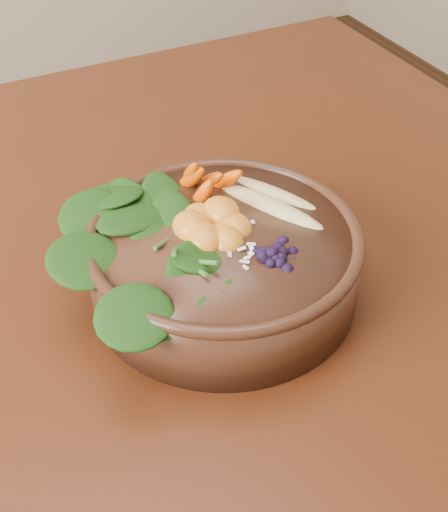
{
  "coord_description": "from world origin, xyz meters",
  "views": [
    {
      "loc": [
        0.05,
        -0.61,
        1.25
      ],
      "look_at": [
        0.29,
        -0.12,
        0.8
      ],
      "focal_mm": 50.0,
      "sensor_mm": 36.0,
      "label": 1
    }
  ],
  "objects_px": {
    "carrot_cluster": "(202,156)",
    "banana_halves": "(272,188)",
    "stoneware_bowl": "(224,264)",
    "kale_heap": "(151,215)",
    "mandarin_cluster": "(212,215)",
    "blueberry_pile": "(272,243)"
  },
  "relations": [
    {
      "from": "kale_heap",
      "to": "carrot_cluster",
      "type": "xyz_separation_m",
      "value": [
        0.08,
        0.05,
        0.02
      ]
    },
    {
      "from": "stoneware_bowl",
      "to": "carrot_cluster",
      "type": "height_order",
      "value": "carrot_cluster"
    },
    {
      "from": "kale_heap",
      "to": "banana_halves",
      "type": "relative_size",
      "value": 1.14
    },
    {
      "from": "kale_heap",
      "to": "banana_halves",
      "type": "distance_m",
      "value": 0.13
    },
    {
      "from": "mandarin_cluster",
      "to": "blueberry_pile",
      "type": "relative_size",
      "value": 0.69
    },
    {
      "from": "kale_heap",
      "to": "mandarin_cluster",
      "type": "xyz_separation_m",
      "value": [
        0.06,
        -0.02,
        -0.01
      ]
    },
    {
      "from": "stoneware_bowl",
      "to": "blueberry_pile",
      "type": "distance_m",
      "value": 0.08
    },
    {
      "from": "stoneware_bowl",
      "to": "kale_heap",
      "type": "distance_m",
      "value": 0.09
    },
    {
      "from": "kale_heap",
      "to": "blueberry_pile",
      "type": "height_order",
      "value": "kale_heap"
    },
    {
      "from": "banana_halves",
      "to": "mandarin_cluster",
      "type": "height_order",
      "value": "mandarin_cluster"
    },
    {
      "from": "carrot_cluster",
      "to": "blueberry_pile",
      "type": "xyz_separation_m",
      "value": [
        0.01,
        -0.14,
        -0.02
      ]
    },
    {
      "from": "stoneware_bowl",
      "to": "kale_heap",
      "type": "height_order",
      "value": "kale_heap"
    },
    {
      "from": "kale_heap",
      "to": "stoneware_bowl",
      "type": "bearing_deg",
      "value": -31.3
    },
    {
      "from": "carrot_cluster",
      "to": "kale_heap",
      "type": "bearing_deg",
      "value": -169.49
    },
    {
      "from": "kale_heap",
      "to": "carrot_cluster",
      "type": "relative_size",
      "value": 2.38
    },
    {
      "from": "blueberry_pile",
      "to": "banana_halves",
      "type": "bearing_deg",
      "value": 60.31
    },
    {
      "from": "stoneware_bowl",
      "to": "banana_halves",
      "type": "xyz_separation_m",
      "value": [
        0.07,
        0.03,
        0.05
      ]
    },
    {
      "from": "stoneware_bowl",
      "to": "blueberry_pile",
      "type": "bearing_deg",
      "value": -65.31
    },
    {
      "from": "carrot_cluster",
      "to": "blueberry_pile",
      "type": "bearing_deg",
      "value": -109.55
    },
    {
      "from": "kale_heap",
      "to": "carrot_cluster",
      "type": "height_order",
      "value": "carrot_cluster"
    },
    {
      "from": "kale_heap",
      "to": "mandarin_cluster",
      "type": "bearing_deg",
      "value": -19.96
    },
    {
      "from": "carrot_cluster",
      "to": "banana_halves",
      "type": "distance_m",
      "value": 0.08
    }
  ]
}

